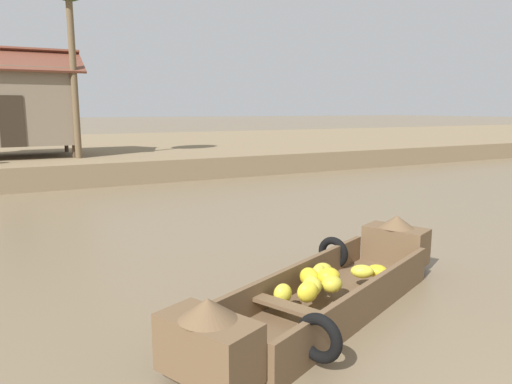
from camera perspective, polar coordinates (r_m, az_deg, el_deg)
ground_plane at (r=11.58m, az=-7.24°, el=-3.25°), size 300.00×300.00×0.00m
riverbank_strip at (r=26.88m, az=-19.10°, el=4.64°), size 160.00×20.00×0.81m
banana_boat at (r=6.39m, az=8.52°, el=-11.38°), size 4.93×2.92×0.90m
stilt_house_mid_right at (r=20.42m, az=-27.38°, el=9.26°), size 5.14×3.64×4.09m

